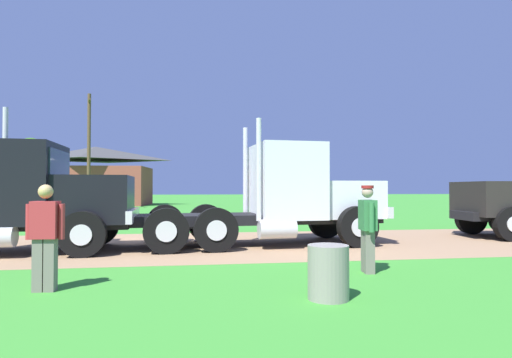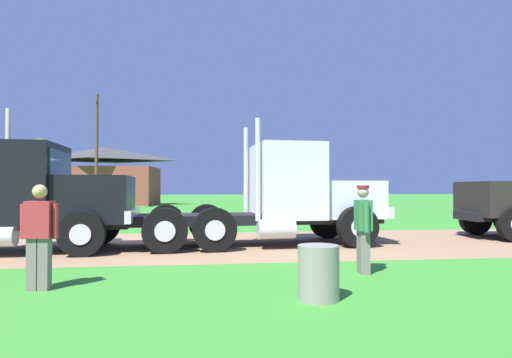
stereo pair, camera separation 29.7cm
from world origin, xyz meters
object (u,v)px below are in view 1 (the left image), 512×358
(visitor_walking_mid, at_px, (368,225))
(steel_barrel, at_px, (328,272))
(shed_building, at_px, (95,177))
(truck_foreground_white, at_px, (289,197))
(utility_pole_far, at_px, (89,148))
(truck_near_left, at_px, (27,202))
(visitor_standing_near, at_px, (45,234))

(visitor_walking_mid, distance_m, steel_barrel, 2.35)
(shed_building, bearing_deg, truck_foreground_white, -68.69)
(visitor_walking_mid, bearing_deg, steel_barrel, -127.51)
(shed_building, relative_size, utility_pole_far, 1.22)
(utility_pole_far, bearing_deg, steel_barrel, -70.82)
(truck_near_left, bearing_deg, shed_building, 99.13)
(shed_building, bearing_deg, visitor_walking_mid, -70.35)
(truck_near_left, relative_size, steel_barrel, 9.81)
(visitor_walking_mid, relative_size, steel_barrel, 2.12)
(steel_barrel, distance_m, utility_pole_far, 30.46)
(truck_foreground_white, height_order, truck_near_left, truck_near_left)
(visitor_standing_near, bearing_deg, steel_barrel, -14.80)
(truck_foreground_white, xyz_separation_m, utility_pole_far, (-10.73, 22.22, 3.37))
(truck_near_left, bearing_deg, truck_foreground_white, 5.04)
(visitor_standing_near, distance_m, utility_pole_far, 28.16)
(steel_barrel, relative_size, shed_building, 0.07)
(truck_near_left, bearing_deg, utility_pole_far, 99.19)
(truck_foreground_white, bearing_deg, truck_near_left, -174.96)
(visitor_standing_near, xyz_separation_m, utility_pole_far, (-5.59, 27.34, 3.83))
(visitor_walking_mid, relative_size, shed_building, 0.15)
(visitor_standing_near, relative_size, visitor_walking_mid, 1.00)
(steel_barrel, xyz_separation_m, utility_pole_far, (-9.91, 28.48, 4.34))
(visitor_standing_near, height_order, utility_pole_far, utility_pole_far)
(visitor_walking_mid, xyz_separation_m, utility_pole_far, (-11.30, 26.67, 3.82))
(visitor_standing_near, distance_m, shed_building, 36.97)
(truck_near_left, xyz_separation_m, shed_building, (-5.11, 31.76, 1.45))
(truck_foreground_white, bearing_deg, shed_building, 111.31)
(visitor_walking_mid, height_order, steel_barrel, visitor_walking_mid)
(truck_foreground_white, xyz_separation_m, truck_near_left, (-7.04, -0.62, -0.08))
(truck_foreground_white, relative_size, shed_building, 0.68)
(truck_foreground_white, relative_size, visitor_standing_near, 4.38)
(visitor_standing_near, relative_size, steel_barrel, 2.13)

